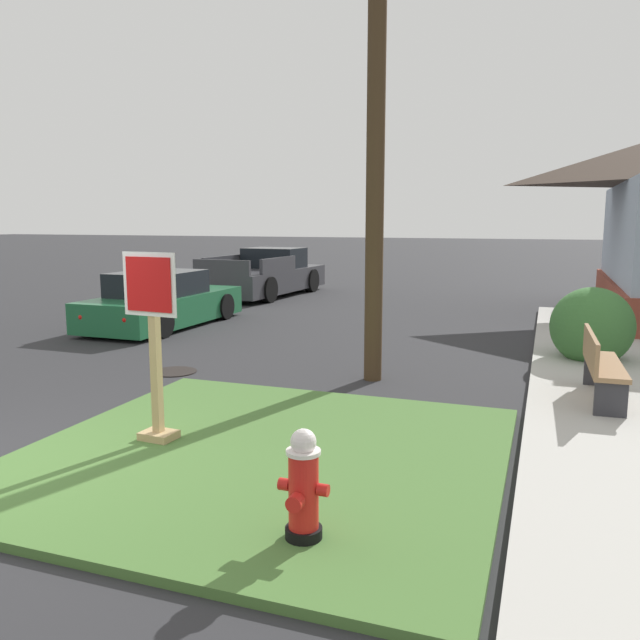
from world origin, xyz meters
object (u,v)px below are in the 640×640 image
(manhole_cover, at_px, (174,372))
(street_bench, at_px, (600,363))
(pickup_truck_charcoal, at_px, (265,276))
(fire_hydrant, at_px, (303,488))
(utility_pole, at_px, (378,0))
(stop_sign, at_px, (155,354))
(parked_sedan_green, at_px, (162,302))

(manhole_cover, distance_m, street_bench, 6.19)
(pickup_truck_charcoal, xyz_separation_m, street_bench, (9.14, -9.83, -0.03))
(fire_hydrant, distance_m, manhole_cover, 5.89)
(fire_hydrant, height_order, pickup_truck_charcoal, pickup_truck_charcoal)
(utility_pole, bearing_deg, stop_sign, -111.51)
(parked_sedan_green, distance_m, street_bench, 9.54)
(manhole_cover, bearing_deg, parked_sedan_green, 125.55)
(parked_sedan_green, relative_size, utility_pole, 0.42)
(fire_hydrant, bearing_deg, parked_sedan_green, 128.94)
(manhole_cover, height_order, utility_pole, utility_pole)
(stop_sign, bearing_deg, manhole_cover, 119.69)
(fire_hydrant, relative_size, manhole_cover, 1.18)
(pickup_truck_charcoal, xyz_separation_m, utility_pole, (6.06, -9.36, 4.77))
(utility_pole, bearing_deg, manhole_cover, -168.76)
(pickup_truck_charcoal, relative_size, utility_pole, 0.51)
(manhole_cover, xyz_separation_m, pickup_truck_charcoal, (-2.98, 9.98, 0.61))
(fire_hydrant, bearing_deg, manhole_cover, 131.59)
(pickup_truck_charcoal, distance_m, utility_pole, 12.13)
(manhole_cover, bearing_deg, street_bench, 1.36)
(parked_sedan_green, height_order, street_bench, parked_sedan_green)
(manhole_cover, relative_size, street_bench, 0.42)
(stop_sign, distance_m, pickup_truck_charcoal, 13.74)
(fire_hydrant, height_order, parked_sedan_green, parked_sedan_green)
(stop_sign, xyz_separation_m, street_bench, (4.49, 3.09, -0.41))
(stop_sign, height_order, parked_sedan_green, stop_sign)
(pickup_truck_charcoal, bearing_deg, utility_pole, -57.11)
(street_bench, bearing_deg, utility_pole, 171.43)
(manhole_cover, distance_m, parked_sedan_green, 4.63)
(stop_sign, bearing_deg, fire_hydrant, -33.15)
(fire_hydrant, distance_m, stop_sign, 2.70)
(fire_hydrant, bearing_deg, pickup_truck_charcoal, 115.58)
(stop_sign, relative_size, pickup_truck_charcoal, 0.38)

